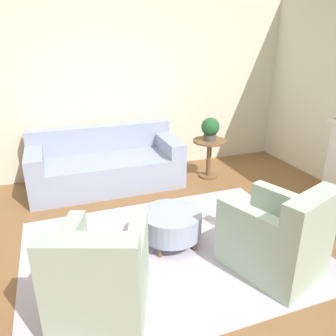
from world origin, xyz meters
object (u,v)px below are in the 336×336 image
(ottoman_table, at_px, (171,223))
(potted_plant_on_side_table, at_px, (210,128))
(armchair_right, at_px, (277,239))
(couch, at_px, (106,166))
(side_table, at_px, (209,152))
(armchair_left, at_px, (101,279))

(ottoman_table, xyz_separation_m, potted_plant_on_side_table, (1.24, 1.58, 0.57))
(armchair_right, relative_size, ottoman_table, 1.58)
(couch, relative_size, armchair_right, 2.12)
(armchair_right, xyz_separation_m, ottoman_table, (-0.80, 0.77, -0.10))
(armchair_right, bearing_deg, couch, 114.81)
(side_table, relative_size, potted_plant_on_side_table, 1.74)
(couch, height_order, armchair_left, armchair_left)
(armchair_left, bearing_deg, side_table, 47.90)
(couch, bearing_deg, armchair_left, -100.61)
(couch, relative_size, ottoman_table, 3.36)
(ottoman_table, xyz_separation_m, side_table, (1.24, 1.58, 0.17))
(couch, xyz_separation_m, armchair_right, (1.20, -2.60, 0.04))
(couch, distance_m, armchair_right, 2.86)
(armchair_left, relative_size, potted_plant_on_side_table, 2.91)
(potted_plant_on_side_table, bearing_deg, side_table, -135.00)
(ottoman_table, distance_m, potted_plant_on_side_table, 2.09)
(couch, relative_size, side_table, 3.54)
(side_table, bearing_deg, couch, 171.75)
(armchair_left, distance_m, potted_plant_on_side_table, 3.21)
(potted_plant_on_side_table, bearing_deg, ottoman_table, -128.12)
(armchair_right, xyz_separation_m, potted_plant_on_side_table, (0.44, 2.36, 0.47))
(armchair_left, relative_size, ottoman_table, 1.58)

